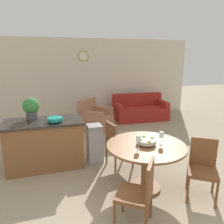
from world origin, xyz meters
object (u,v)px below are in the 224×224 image
object	(u,v)px
dining_chair_near_right	(203,166)
kitchen_island	(45,144)
dining_chair_near_left	(140,191)
trash_bin	(95,143)
potted_plant	(31,107)
fruit_bowl	(146,141)
teal_bowl	(55,119)
couch	(140,111)
wine_glass_left	(139,139)
dining_table	(146,155)
dining_chair_far_side	(116,142)
wine_glass_right	(161,135)
armchair	(95,119)

from	to	relation	value
dining_chair_near_right	kitchen_island	distance (m)	2.84
dining_chair_near_left	trash_bin	distance (m)	1.95
dining_chair_near_right	kitchen_island	size ratio (longest dim) A/B	0.62
potted_plant	fruit_bowl	bearing A→B (deg)	-39.84
teal_bowl	couch	size ratio (longest dim) A/B	0.16
fruit_bowl	couch	bearing A→B (deg)	67.26
wine_glass_left	kitchen_island	size ratio (longest dim) A/B	0.15
dining_table	dining_chair_far_side	size ratio (longest dim) A/B	1.37
dining_chair_far_side	dining_table	bearing A→B (deg)	4.90
potted_plant	dining_chair_near_left	bearing A→B (deg)	-59.10
dining_chair_near_left	kitchen_island	size ratio (longest dim) A/B	0.62
dining_table	dining_chair_near_left	xyz separation A→B (m)	(-0.43, -0.74, -0.09)
dining_chair_near_right	kitchen_island	bearing A→B (deg)	-1.75
dining_chair_near_left	wine_glass_right	size ratio (longest dim) A/B	4.22
fruit_bowl	trash_bin	distance (m)	1.40
fruit_bowl	couch	xyz separation A→B (m)	(1.60, 3.81, -0.54)
wine_glass_right	wine_glass_left	bearing A→B (deg)	-172.80
trash_bin	dining_chair_near_right	bearing A→B (deg)	-51.10
dining_table	dining_chair_near_left	world-z (taller)	dining_chair_near_left
dining_chair_near_left	teal_bowl	bearing A→B (deg)	60.34
potted_plant	couch	distance (m)	4.18
fruit_bowl	wine_glass_left	bearing A→B (deg)	-146.08
fruit_bowl	teal_bowl	world-z (taller)	teal_bowl
kitchen_island	armchair	size ratio (longest dim) A/B	1.28
teal_bowl	fruit_bowl	bearing A→B (deg)	-40.50
kitchen_island	armchair	distance (m)	2.44
potted_plant	dining_chair_near_right	bearing A→B (deg)	-37.14
dining_chair_near_right	trash_bin	world-z (taller)	dining_chair_near_right
armchair	dining_chair_near_right	bearing A→B (deg)	-126.68
dining_chair_far_side	potted_plant	size ratio (longest dim) A/B	2.17
dining_chair_far_side	kitchen_island	bearing A→B (deg)	-118.54
wine_glass_right	kitchen_island	xyz separation A→B (m)	(-1.75, 1.34, -0.46)
wine_glass_right	teal_bowl	distance (m)	1.96
teal_bowl	couch	world-z (taller)	teal_bowl
dining_chair_near_right	potted_plant	world-z (taller)	potted_plant
fruit_bowl	trash_bin	size ratio (longest dim) A/B	0.40
wine_glass_right	potted_plant	world-z (taller)	potted_plant
dining_table	kitchen_island	xyz separation A→B (m)	(-1.54, 1.26, -0.13)
dining_chair_near_left	dining_chair_far_side	bearing A→B (deg)	27.40
fruit_bowl	kitchen_island	world-z (taller)	kitchen_island
teal_bowl	potted_plant	xyz separation A→B (m)	(-0.42, 0.33, 0.18)
potted_plant	trash_bin	xyz separation A→B (m)	(1.18, -0.26, -0.77)
dining_chair_far_side	couch	size ratio (longest dim) A/B	0.50
dining_chair_far_side	potted_plant	world-z (taller)	potted_plant
wine_glass_left	couch	world-z (taller)	wine_glass_left
wine_glass_left	wine_glass_right	world-z (taller)	same
wine_glass_right	potted_plant	bearing A→B (deg)	141.98
wine_glass_right	fruit_bowl	bearing A→B (deg)	160.44
kitchen_island	potted_plant	size ratio (longest dim) A/B	3.47
fruit_bowl	dining_chair_far_side	bearing A→B (deg)	105.10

